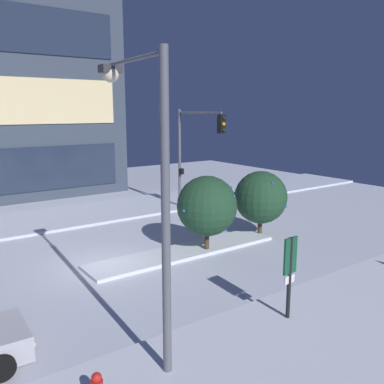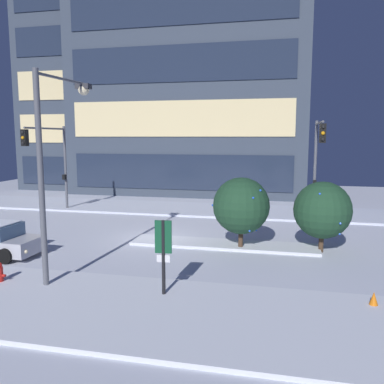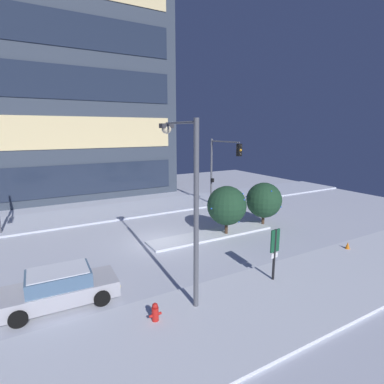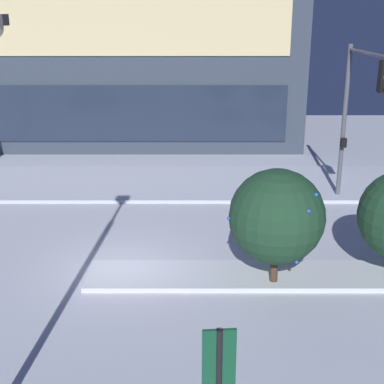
{
  "view_description": "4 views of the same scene",
  "coord_description": "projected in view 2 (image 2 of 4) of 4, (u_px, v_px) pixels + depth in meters",
  "views": [
    {
      "loc": [
        -6.38,
        -14.86,
        6.16
      ],
      "look_at": [
        4.24,
        -0.16,
        2.6
      ],
      "focal_mm": 38.92,
      "sensor_mm": 36.0,
      "label": 1
    },
    {
      "loc": [
        6.24,
        -19.48,
        5.26
      ],
      "look_at": [
        1.73,
        0.71,
        2.42
      ],
      "focal_mm": 37.79,
      "sensor_mm": 36.0,
      "label": 2
    },
    {
      "loc": [
        -7.23,
        -16.82,
        7.07
      ],
      "look_at": [
        2.84,
        0.89,
        2.84
      ],
      "focal_mm": 28.27,
      "sensor_mm": 36.0,
      "label": 3
    },
    {
      "loc": [
        2.14,
        -14.65,
        7.33
      ],
      "look_at": [
        2.07,
        1.67,
        1.91
      ],
      "focal_mm": 50.3,
      "sensor_mm": 36.0,
      "label": 4
    }
  ],
  "objects": [
    {
      "name": "ground",
      "position": [
        156.0,
        239.0,
        20.9
      ],
      "size": [
        52.0,
        52.0,
        0.0
      ],
      "primitive_type": "plane",
      "color": "silver"
    },
    {
      "name": "office_tower_main",
      "position": [
        195.0,
        75.0,
        39.82
      ],
      "size": [
        21.25,
        13.47,
        22.57
      ],
      "color": "#384251",
      "rests_on": "ground"
    },
    {
      "name": "parking_info_sign",
      "position": [
        163.0,
        249.0,
        13.06
      ],
      "size": [
        0.55,
        0.12,
        2.6
      ],
      "rotation": [
        0.0,
        0.0,
        1.65
      ],
      "color": "black",
      "rests_on": "ground"
    },
    {
      "name": "traffic_light_corner_far_left",
      "position": [
        50.0,
        153.0,
        26.94
      ],
      "size": [
        0.32,
        4.91,
        6.0
      ],
      "rotation": [
        0.0,
        0.0,
        -1.57
      ],
      "color": "#565960",
      "rests_on": "ground"
    },
    {
      "name": "decorated_tree_left_of_median",
      "position": [
        323.0,
        210.0,
        18.29
      ],
      "size": [
        2.6,
        2.62,
        3.26
      ],
      "color": "#473323",
      "rests_on": "ground"
    },
    {
      "name": "office_tower_secondary",
      "position": [
        103.0,
        90.0,
        42.1
      ],
      "size": [
        14.41,
        9.86,
        20.12
      ],
      "color": "#384251",
      "rests_on": "ground"
    },
    {
      "name": "curb_strip_near",
      "position": [
        74.0,
        304.0,
        12.64
      ],
      "size": [
        52.0,
        5.2,
        0.14
      ],
      "primitive_type": "cube",
      "color": "silver",
      "rests_on": "ground"
    },
    {
      "name": "street_lamp_arched",
      "position": [
        55.0,
        147.0,
        14.31
      ],
      "size": [
        0.56,
        3.23,
        7.48
      ],
      "rotation": [
        0.0,
        0.0,
        1.51
      ],
      "color": "#565960",
      "rests_on": "ground"
    },
    {
      "name": "construction_cone",
      "position": [
        374.0,
        300.0,
        12.38
      ],
      "size": [
        0.36,
        0.36,
        0.55
      ],
      "primitive_type": "cone",
      "color": "orange",
      "rests_on": "ground"
    },
    {
      "name": "median_strip",
      "position": [
        223.0,
        244.0,
        19.59
      ],
      "size": [
        9.0,
        1.8,
        0.14
      ],
      "primitive_type": "cube",
      "color": "silver",
      "rests_on": "ground"
    },
    {
      "name": "traffic_light_corner_far_right",
      "position": [
        318.0,
        154.0,
        23.44
      ],
      "size": [
        0.32,
        4.43,
        6.24
      ],
      "rotation": [
        0.0,
        0.0,
        -1.57
      ],
      "color": "#565960",
      "rests_on": "ground"
    },
    {
      "name": "curb_strip_far",
      "position": [
        192.0,
        209.0,
        29.13
      ],
      "size": [
        52.0,
        5.2,
        0.14
      ],
      "primitive_type": "cube",
      "color": "silver",
      "rests_on": "ground"
    },
    {
      "name": "decorated_tree_median",
      "position": [
        241.0,
        206.0,
        18.7
      ],
      "size": [
        2.69,
        2.63,
        3.41
      ],
      "color": "#473323",
      "rests_on": "ground"
    }
  ]
}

